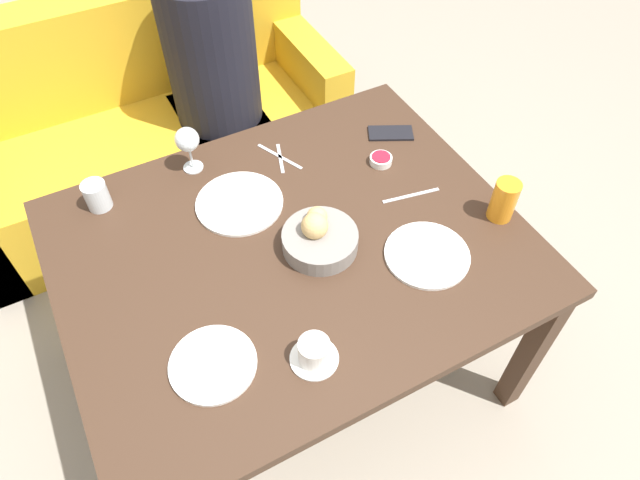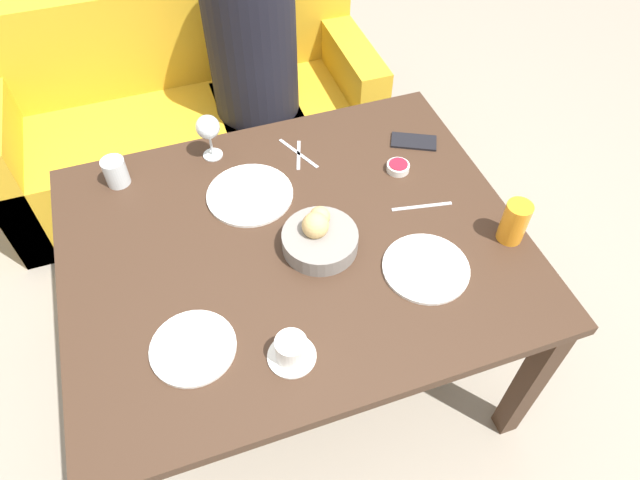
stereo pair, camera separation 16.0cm
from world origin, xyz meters
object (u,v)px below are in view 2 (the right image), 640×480
Objects in this scene: plate_far_center at (250,195)px; knife_silver at (421,205)px; seated_person at (256,83)px; juice_glass at (514,222)px; plate_near_left at (193,348)px; jam_bowl_berry at (398,167)px; fork_silver at (298,153)px; coffee_cup at (291,350)px; water_tumbler at (116,172)px; plate_near_right at (426,268)px; wine_glass at (208,128)px; couch at (188,117)px; cell_phone at (414,142)px; bread_basket at (319,237)px; spoon_coffee at (299,155)px.

knife_silver is (0.48, -0.21, -0.00)m from plate_far_center.
seated_person reaches higher than knife_silver.
seated_person is at bearing 110.21° from juice_glass.
plate_near_left is (-0.48, -1.28, 0.18)m from seated_person.
fork_silver is (-0.28, 0.18, -0.01)m from jam_bowl_berry.
coffee_cup is (-0.71, -0.16, -0.03)m from juice_glass.
water_tumbler is 0.51× the size of fork_silver.
plate_near_right is 1.54× the size of wine_glass.
plate_near_right is at bearing 17.69° from coffee_cup.
wine_glass reaches higher than juice_glass.
couch is at bearing 94.89° from plate_far_center.
plate_far_center is 0.42m from water_tumbler.
wine_glass is (0.20, 0.69, 0.11)m from plate_near_left.
plate_near_left is 1.29× the size of cell_phone.
bread_basket is 1.29× the size of cell_phone.
couch is 1.31m from bread_basket.
spoon_coffee is (0.57, -0.06, -0.04)m from water_tumbler.
plate_near_left is 2.96× the size of jam_bowl_berry.
couch is 1.59m from coffee_cup.
bread_basket is 0.39m from spoon_coffee.
water_tumbler is at bearing 174.53° from fork_silver.
plate_far_center is 0.48m from jam_bowl_berry.
seated_person is 0.70m from spoon_coffee.
jam_bowl_berry is at bearing 32.16° from bread_basket.
juice_glass is 0.71m from spoon_coffee.
water_tumbler reaches higher than plate_near_left.
plate_near_right is 1.30× the size of knife_silver.
seated_person is 0.91m from jam_bowl_berry.
couch is 12.47× the size of juice_glass.
couch reaches higher than knife_silver.
seated_person is 0.70m from fork_silver.
bread_basket reaches higher than coffee_cup.
plate_far_center is 0.59m from cell_phone.
jam_bowl_berry reaches higher than plate_far_center.
juice_glass is 1.81× the size of jam_bowl_berry.
bread_basket reaches higher than fork_silver.
knife_silver is at bearing -75.56° from seated_person.
coffee_cup is 0.75m from fork_silver.
jam_bowl_berry is 0.15m from cell_phone.
bread_basket is at bearing -66.52° from wine_glass.
seated_person is at bearing 64.16° from wine_glass.
plate_near_right is at bearing -71.20° from spoon_coffee.
fork_silver is at bearing 52.40° from plate_near_left.
cell_phone reaches higher than spoon_coffee.
wine_glass is 0.61m from jam_bowl_berry.
couch is 1.36m from knife_silver.
coffee_cup reaches higher than jam_bowl_berry.
plate_near_right is 0.59m from spoon_coffee.
couch is 7.65× the size of bread_basket.
bread_basket is 2.96× the size of jam_bowl_berry.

